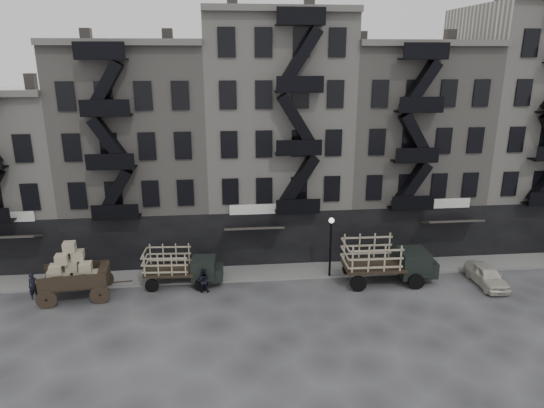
{
  "coord_description": "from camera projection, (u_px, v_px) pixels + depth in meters",
  "views": [
    {
      "loc": [
        -3.93,
        -26.75,
        14.43
      ],
      "look_at": [
        -0.77,
        4.0,
        4.92
      ],
      "focal_mm": 32.0,
      "sensor_mm": 36.0,
      "label": 1
    }
  ],
  "objects": [
    {
      "name": "stake_truck_west",
      "position": [
        181.0,
        264.0,
        31.43
      ],
      "size": [
        5.1,
        2.34,
        2.51
      ],
      "rotation": [
        0.0,
        0.0,
        -0.06
      ],
      "color": "black",
      "rests_on": "ground"
    },
    {
      "name": "ground",
      "position": [
        291.0,
        298.0,
        30.06
      ],
      "size": [
        140.0,
        140.0,
        0.0
      ],
      "primitive_type": "plane",
      "color": "#38383A",
      "rests_on": "ground"
    },
    {
      "name": "pedestrian_west",
      "position": [
        34.0,
        286.0,
        29.76
      ],
      "size": [
        0.73,
        0.7,
        1.69
      ],
      "primitive_type": "imported",
      "rotation": [
        0.0,
        0.0,
        0.68
      ],
      "color": "black",
      "rests_on": "ground"
    },
    {
      "name": "building_west",
      "position": [
        5.0,
        175.0,
        35.68
      ],
      "size": [
        10.0,
        11.35,
        13.2
      ],
      "color": "#AEAAA0",
      "rests_on": "ground"
    },
    {
      "name": "pedestrian_mid",
      "position": [
        203.0,
        280.0,
        30.62
      ],
      "size": [
        0.79,
        0.62,
        1.58
      ],
      "primitive_type": "imported",
      "rotation": [
        0.0,
        0.0,
        3.11
      ],
      "color": "black",
      "rests_on": "ground"
    },
    {
      "name": "lamp_post",
      "position": [
        331.0,
        239.0,
        32.01
      ],
      "size": [
        0.36,
        0.36,
        4.28
      ],
      "color": "black",
      "rests_on": "ground"
    },
    {
      "name": "building_center",
      "position": [
        274.0,
        136.0,
        36.9
      ],
      "size": [
        10.0,
        11.35,
        18.2
      ],
      "color": "#AEAAA0",
      "rests_on": "ground"
    },
    {
      "name": "car_east",
      "position": [
        487.0,
        275.0,
        31.64
      ],
      "size": [
        1.58,
        3.87,
        1.32
      ],
      "primitive_type": "imported",
      "rotation": [
        0.0,
        0.0,
        -0.01
      ],
      "color": "beige",
      "rests_on": "ground"
    },
    {
      "name": "sidewalk",
      "position": [
        283.0,
        271.0,
        33.6
      ],
      "size": [
        55.0,
        2.5,
        0.15
      ],
      "primitive_type": "cube",
      "color": "slate",
      "rests_on": "ground"
    },
    {
      "name": "stake_truck_east",
      "position": [
        387.0,
        258.0,
        31.7
      ],
      "size": [
        6.11,
        2.64,
        3.04
      ],
      "rotation": [
        0.0,
        0.0,
        -0.02
      ],
      "color": "black",
      "rests_on": "ground"
    },
    {
      "name": "building_midwest",
      "position": [
        141.0,
        152.0,
        36.22
      ],
      "size": [
        10.0,
        11.35,
        16.2
      ],
      "color": "gray",
      "rests_on": "ground"
    },
    {
      "name": "building_mideast",
      "position": [
        400.0,
        147.0,
        38.17
      ],
      "size": [
        10.0,
        11.35,
        16.2
      ],
      "color": "gray",
      "rests_on": "ground"
    },
    {
      "name": "building_east",
      "position": [
        523.0,
        126.0,
        38.71
      ],
      "size": [
        10.0,
        11.35,
        19.2
      ],
      "color": "#AEAAA0",
      "rests_on": "ground"
    },
    {
      "name": "wagon",
      "position": [
        72.0,
        268.0,
        29.51
      ],
      "size": [
        4.44,
        2.71,
        3.58
      ],
      "rotation": [
        0.0,
        0.0,
        0.1
      ],
      "color": "black",
      "rests_on": "ground"
    }
  ]
}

